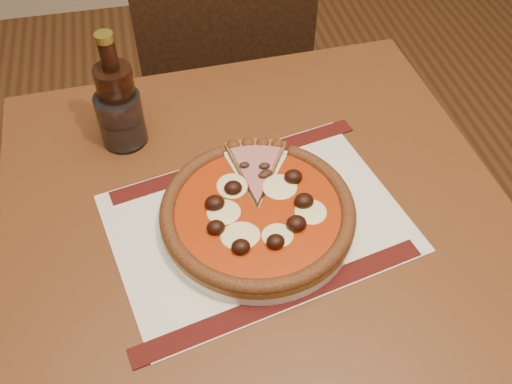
# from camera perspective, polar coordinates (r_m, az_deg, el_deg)

# --- Properties ---
(table) EXTENTS (0.83, 0.83, 0.75)m
(table) POSITION_cam_1_polar(r_m,az_deg,el_deg) (0.98, 0.25, -5.97)
(table) COLOR brown
(table) RESTS_ON ground
(chair_far) EXTENTS (0.43, 0.43, 0.90)m
(chair_far) POSITION_cam_1_polar(r_m,az_deg,el_deg) (1.58, -3.45, 12.01)
(chair_far) COLOR black
(chair_far) RESTS_ON ground
(placemat) EXTENTS (0.50, 0.40, 0.00)m
(placemat) POSITION_cam_1_polar(r_m,az_deg,el_deg) (0.89, 0.17, -3.09)
(placemat) COLOR beige
(placemat) RESTS_ON table
(plate) EXTENTS (0.30, 0.30, 0.02)m
(plate) POSITION_cam_1_polar(r_m,az_deg,el_deg) (0.88, 0.18, -2.69)
(plate) COLOR white
(plate) RESTS_ON placemat
(pizza) EXTENTS (0.30, 0.30, 0.04)m
(pizza) POSITION_cam_1_polar(r_m,az_deg,el_deg) (0.86, 0.18, -1.88)
(pizza) COLOR olive
(pizza) RESTS_ON plate
(ham_slice) EXTENTS (0.10, 0.15, 0.02)m
(ham_slice) POSITION_cam_1_polar(r_m,az_deg,el_deg) (0.93, 0.69, 2.26)
(ham_slice) COLOR olive
(ham_slice) RESTS_ON plate
(water_glass) EXTENTS (0.10, 0.10, 0.10)m
(water_glass) POSITION_cam_1_polar(r_m,az_deg,el_deg) (1.01, -13.33, 7.11)
(water_glass) COLOR white
(water_glass) RESTS_ON table
(bottle) EXTENTS (0.06, 0.06, 0.21)m
(bottle) POSITION_cam_1_polar(r_m,az_deg,el_deg) (1.00, -13.59, 8.90)
(bottle) COLOR #34170D
(bottle) RESTS_ON table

